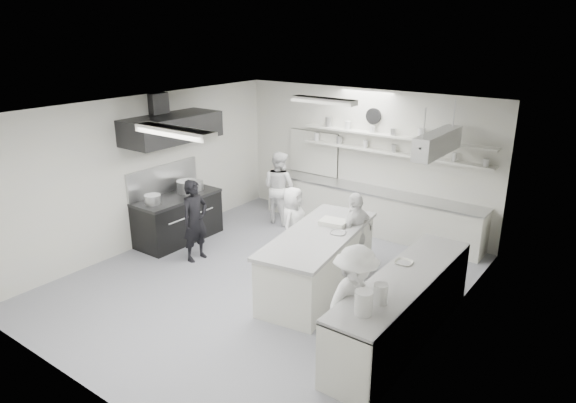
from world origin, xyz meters
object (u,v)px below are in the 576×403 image
Objects in this scene: back_counter at (367,210)px; cook_stove at (195,220)px; prep_island at (318,262)px; cook_back at (279,187)px; stove at (178,219)px; right_counter at (402,309)px.

cook_stove is (-1.92, -3.24, 0.33)m from back_counter.
back_counter is at bearing 93.06° from prep_island.
cook_stove is 0.96× the size of cook_back.
back_counter reaches higher than stove.
cook_stove reaches higher than stove.
right_counter reaches higher than back_counter.
stove is 4.03m from back_counter.
stove is at bearing 173.48° from right_counter.
cook_stove is (-4.27, 0.16, 0.32)m from right_counter.
cook_back is at bearing -157.82° from back_counter.
cook_back is (-4.18, 2.65, 0.35)m from right_counter.
cook_stove reaches higher than prep_island.
stove is 2.34m from cook_back.
right_counter is 1.25× the size of prep_island.
back_counter is at bearing -26.40° from cook_stove.
cook_back reaches higher than right_counter.
back_counter is at bearing 124.65° from right_counter.
cook_stove is 2.50m from cook_back.
stove is 1.13m from cook_stove.
prep_island is at bearing 163.11° from right_counter.
back_counter is 2.01m from cook_back.
right_counter is (5.25, -0.60, 0.02)m from stove.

